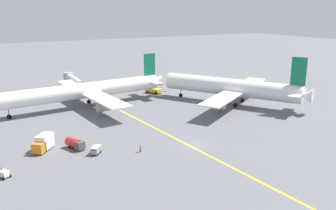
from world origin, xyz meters
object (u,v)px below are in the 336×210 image
object	(u,v)px
gse_gpu_cart_small	(4,174)
ground_crew_marshaller_foreground	(140,148)
pushback_tug	(153,90)
gse_baggage_cart_trailing	(96,150)
airliner_at_gate_left	(83,91)
gse_fuel_bowser_stubby	(75,143)
jet_bridge	(73,80)
gse_catering_truck_tall	(43,143)
airliner_being_pushed	(231,88)

from	to	relation	value
gse_gpu_cart_small	ground_crew_marshaller_foreground	bearing A→B (deg)	-2.60
pushback_tug	gse_baggage_cart_trailing	distance (m)	59.10
airliner_at_gate_left	gse_fuel_bowser_stubby	world-z (taller)	airliner_at_gate_left
gse_gpu_cart_small	jet_bridge	size ratio (longest dim) A/B	0.13
gse_gpu_cart_small	jet_bridge	bearing A→B (deg)	65.22
airliner_at_gate_left	gse_baggage_cart_trailing	bearing A→B (deg)	-103.05
airliner_at_gate_left	gse_catering_truck_tall	size ratio (longest dim) A/B	10.00
jet_bridge	gse_baggage_cart_trailing	bearing A→B (deg)	-101.09
gse_fuel_bowser_stubby	jet_bridge	size ratio (longest dim) A/B	0.26
gse_gpu_cart_small	ground_crew_marshaller_foreground	distance (m)	27.43
gse_catering_truck_tall	gse_baggage_cart_trailing	xyz separation A→B (m)	(9.46, -7.67, -0.90)
jet_bridge	airliner_at_gate_left	bearing A→B (deg)	-98.18
airliner_being_pushed	gse_baggage_cart_trailing	bearing A→B (deg)	-160.02
pushback_tug	airliner_being_pushed	bearing A→B (deg)	-59.85
gse_gpu_cart_small	jet_bridge	distance (m)	75.05
airliner_at_gate_left	gse_baggage_cart_trailing	distance (m)	40.12
gse_fuel_bowser_stubby	gse_catering_truck_tall	bearing A→B (deg)	157.73
gse_baggage_cart_trailing	airliner_at_gate_left	bearing A→B (deg)	76.95
pushback_tug	gse_catering_truck_tall	world-z (taller)	gse_catering_truck_tall
gse_fuel_bowser_stubby	airliner_being_pushed	bearing A→B (deg)	14.23
airliner_being_pushed	gse_baggage_cart_trailing	world-z (taller)	airliner_being_pushed
gse_catering_truck_tall	ground_crew_marshaller_foreground	bearing A→B (deg)	-31.87
airliner_at_gate_left	jet_bridge	world-z (taller)	airliner_at_gate_left
airliner_at_gate_left	ground_crew_marshaller_foreground	world-z (taller)	airliner_at_gate_left
airliner_at_gate_left	gse_gpu_cart_small	xyz separation A→B (m)	(-27.57, -41.31, -4.48)
airliner_being_pushed	gse_baggage_cart_trailing	distance (m)	56.47
airliner_being_pushed	gse_gpu_cart_small	bearing A→B (deg)	-163.11
pushback_tug	airliner_at_gate_left	bearing A→B (deg)	-166.64
airliner_being_pushed	pushback_tug	size ratio (longest dim) A/B	5.47
pushback_tug	ground_crew_marshaller_foreground	bearing A→B (deg)	-120.21
airliner_at_gate_left	airliner_being_pushed	distance (m)	48.07
airliner_at_gate_left	gse_catering_truck_tall	xyz separation A→B (m)	(-18.46, -31.18, -3.52)
gse_catering_truck_tall	ground_crew_marshaller_foreground	world-z (taller)	gse_catering_truck_tall
ground_crew_marshaller_foreground	gse_fuel_bowser_stubby	bearing A→B (deg)	143.66
gse_fuel_bowser_stubby	gse_baggage_cart_trailing	world-z (taller)	gse_fuel_bowser_stubby
gse_gpu_cart_small	jet_bridge	world-z (taller)	jet_bridge
gse_catering_truck_tall	jet_bridge	bearing A→B (deg)	68.94
pushback_tug	gse_fuel_bowser_stubby	xyz separation A→B (m)	(-40.62, -40.58, 0.08)
airliner_at_gate_left	pushback_tug	xyz separation A→B (m)	(28.55, 6.78, -4.02)
airliner_at_gate_left	pushback_tug	size ratio (longest dim) A/B	7.06
airliner_being_pushed	pushback_tug	world-z (taller)	airliner_being_pushed
gse_fuel_bowser_stubby	gse_catering_truck_tall	distance (m)	6.92
airliner_being_pushed	gse_baggage_cart_trailing	xyz separation A→B (m)	(-52.89, -19.24, -4.58)
airliner_at_gate_left	gse_baggage_cart_trailing	world-z (taller)	airliner_at_gate_left
gse_baggage_cart_trailing	jet_bridge	distance (m)	66.94
gse_catering_truck_tall	gse_gpu_cart_small	bearing A→B (deg)	-131.97
airliner_at_gate_left	gse_gpu_cart_small	distance (m)	49.86
pushback_tug	gse_gpu_cart_small	distance (m)	73.91
pushback_tug	gse_fuel_bowser_stubby	size ratio (longest dim) A/B	1.62
gse_baggage_cart_trailing	jet_bridge	size ratio (longest dim) A/B	0.15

